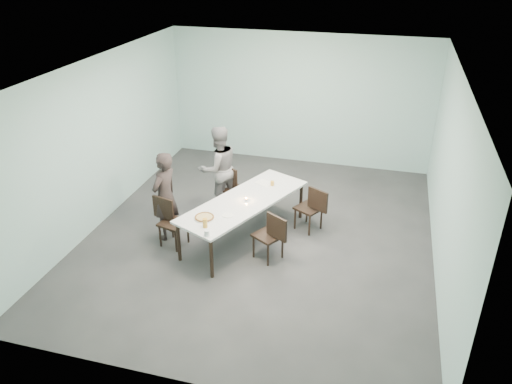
% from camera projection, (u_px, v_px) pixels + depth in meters
% --- Properties ---
extents(ground, '(7.00, 7.00, 0.00)m').
position_uv_depth(ground, '(260.00, 234.00, 9.04)').
color(ground, '#333335').
rests_on(ground, ground).
extents(room_shell, '(6.02, 7.02, 3.01)m').
position_uv_depth(room_shell, '(261.00, 128.00, 8.12)').
color(room_shell, '#A0CAC8').
rests_on(room_shell, ground).
extents(table, '(1.88, 2.74, 0.75)m').
position_uv_depth(table, '(244.00, 203.00, 8.64)').
color(table, white).
rests_on(table, ground).
extents(chair_near_left, '(0.65, 0.51, 0.87)m').
position_uv_depth(chair_near_left, '(169.00, 218.00, 8.56)').
color(chair_near_left, black).
rests_on(chair_near_left, ground).
extents(chair_far_left, '(0.64, 0.58, 0.87)m').
position_uv_depth(chair_far_left, '(233.00, 186.00, 9.66)').
color(chair_far_left, black).
rests_on(chair_far_left, ground).
extents(chair_near_right, '(0.64, 0.58, 0.87)m').
position_uv_depth(chair_near_right, '(272.00, 234.00, 8.12)').
color(chair_near_right, black).
rests_on(chair_near_right, ground).
extents(chair_far_right, '(0.64, 0.57, 0.87)m').
position_uv_depth(chair_far_right, '(312.00, 206.00, 8.95)').
color(chair_far_right, black).
rests_on(chair_far_right, ground).
extents(diner_near, '(0.50, 0.66, 1.61)m').
position_uv_depth(diner_near, '(165.00, 196.00, 8.63)').
color(diner_near, black).
rests_on(diner_near, ground).
extents(diner_far, '(1.03, 1.03, 1.68)m').
position_uv_depth(diner_far, '(219.00, 168.00, 9.59)').
color(diner_far, slate).
rests_on(diner_far, ground).
extents(pizza, '(0.34, 0.34, 0.04)m').
position_uv_depth(pizza, '(204.00, 217.00, 8.06)').
color(pizza, white).
rests_on(pizza, table).
extents(side_plate, '(0.18, 0.18, 0.01)m').
position_uv_depth(side_plate, '(228.00, 215.00, 8.14)').
color(side_plate, white).
rests_on(side_plate, table).
extents(beer_glass, '(0.08, 0.08, 0.15)m').
position_uv_depth(beer_glass, '(205.00, 223.00, 7.78)').
color(beer_glass, gold).
rests_on(beer_glass, table).
extents(water_tumbler, '(0.08, 0.08, 0.09)m').
position_uv_depth(water_tumbler, '(207.00, 233.00, 7.58)').
color(water_tumbler, silver).
rests_on(water_tumbler, table).
extents(tealight, '(0.06, 0.06, 0.05)m').
position_uv_depth(tealight, '(246.00, 200.00, 8.59)').
color(tealight, silver).
rests_on(tealight, table).
extents(amber_tumbler, '(0.07, 0.07, 0.08)m').
position_uv_depth(amber_tumbler, '(272.00, 183.00, 9.12)').
color(amber_tumbler, gold).
rests_on(amber_tumbler, table).
extents(menu, '(0.36, 0.32, 0.01)m').
position_uv_depth(menu, '(264.00, 183.00, 9.22)').
color(menu, silver).
rests_on(menu, table).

